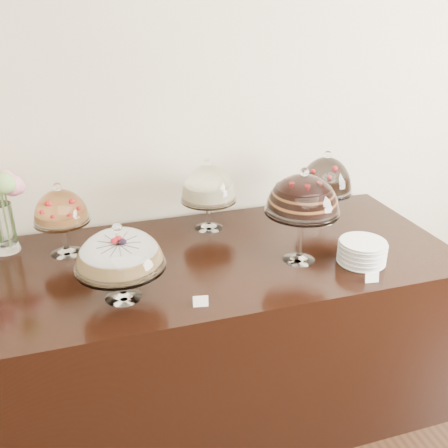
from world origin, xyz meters
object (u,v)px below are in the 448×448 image
object	(u,v)px
cake_stand_choco_layer	(303,197)
plate_stack	(362,252)
cake_stand_cheesecake	(208,186)
cake_stand_dark_choco	(326,178)
display_counter	(221,332)
cake_stand_sugar_sponge	(119,252)
cake_stand_fruit_tart	(61,210)

from	to	relation	value
cake_stand_choco_layer	plate_stack	size ratio (longest dim) A/B	2.09
cake_stand_cheesecake	cake_stand_dark_choco	size ratio (longest dim) A/B	0.97
display_counter	cake_stand_dark_choco	distance (m)	0.97
cake_stand_sugar_sponge	cake_stand_choco_layer	world-z (taller)	cake_stand_choco_layer
cake_stand_dark_choco	cake_stand_fruit_tart	bearing A→B (deg)	179.11
cake_stand_cheesecake	cake_stand_choco_layer	bearing A→B (deg)	-57.10
cake_stand_cheesecake	plate_stack	size ratio (longest dim) A/B	1.78
display_counter	cake_stand_fruit_tart	distance (m)	1.00
cake_stand_choco_layer	cake_stand_dark_choco	size ratio (longest dim) A/B	1.14
cake_stand_fruit_tart	plate_stack	size ratio (longest dim) A/B	1.65
cake_stand_sugar_sponge	display_counter	bearing A→B (deg)	25.95
display_counter	cake_stand_fruit_tart	size ratio (longest dim) A/B	6.24
cake_stand_sugar_sponge	plate_stack	bearing A→B (deg)	-1.46
cake_stand_fruit_tart	cake_stand_choco_layer	bearing A→B (deg)	-20.93
cake_stand_cheesecake	cake_stand_dark_choco	distance (m)	0.62
display_counter	cake_stand_sugar_sponge	xyz separation A→B (m)	(-0.48, -0.24, 0.65)
display_counter	cake_stand_fruit_tart	world-z (taller)	cake_stand_fruit_tart
cake_stand_sugar_sponge	cake_stand_dark_choco	distance (m)	1.22
cake_stand_fruit_tart	plate_stack	xyz separation A→B (m)	(1.29, -0.50, -0.17)
cake_stand_choco_layer	cake_stand_cheesecake	size ratio (longest dim) A/B	1.18
cake_stand_sugar_sponge	cake_stand_fruit_tart	size ratio (longest dim) A/B	1.02
cake_stand_choco_layer	display_counter	bearing A→B (deg)	154.83
cake_stand_cheesecake	display_counter	bearing A→B (deg)	-95.21
display_counter	cake_stand_choco_layer	world-z (taller)	cake_stand_choco_layer
cake_stand_choco_layer	plate_stack	xyz separation A→B (m)	(0.26, -0.11, -0.26)
cake_stand_sugar_sponge	cake_stand_cheesecake	size ratio (longest dim) A/B	0.94
cake_stand_dark_choco	plate_stack	size ratio (longest dim) A/B	1.83
display_counter	cake_stand_choco_layer	xyz separation A→B (m)	(0.33, -0.15, 0.76)
display_counter	cake_stand_sugar_sponge	distance (m)	0.85
cake_stand_cheesecake	cake_stand_fruit_tart	world-z (taller)	cake_stand_cheesecake
cake_stand_choco_layer	cake_stand_fruit_tart	distance (m)	1.10
cake_stand_choco_layer	plate_stack	bearing A→B (deg)	-22.43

